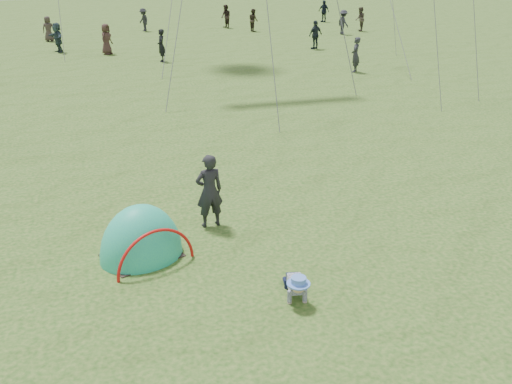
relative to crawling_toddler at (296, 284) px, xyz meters
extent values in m
plane|color=#174010|center=(-0.75, 0.62, -0.28)|extent=(140.00, 140.00, 0.00)
ellipsoid|color=teal|center=(-2.43, 2.27, -0.28)|extent=(2.07, 1.90, 2.18)
imported|color=black|center=(-0.84, 3.23, 0.54)|extent=(0.65, 0.47, 1.65)
imported|color=black|center=(0.78, 23.65, 0.58)|extent=(0.42, 0.63, 1.72)
imported|color=#3F362E|center=(16.64, 32.19, 0.59)|extent=(0.93, 1.03, 1.74)
imported|color=#28272F|center=(14.72, 30.94, 0.57)|extent=(0.79, 1.18, 1.70)
imported|color=#352B27|center=(-5.42, 33.24, 0.53)|extent=(0.88, 0.67, 1.62)
imported|color=black|center=(9.00, 34.35, 0.53)|extent=(0.74, 0.89, 1.63)
imported|color=black|center=(16.33, 38.49, 0.60)|extent=(0.90, 1.11, 1.76)
imported|color=black|center=(1.17, 36.75, 0.54)|extent=(0.95, 1.21, 1.65)
imported|color=#3A2622|center=(-1.96, 26.94, 0.58)|extent=(0.94, 1.01, 1.73)
imported|color=#25363B|center=(-4.70, 28.51, 0.57)|extent=(1.09, 1.65, 1.71)
imported|color=#25262B|center=(9.63, 18.11, 0.57)|extent=(0.68, 0.74, 1.70)
imported|color=black|center=(7.48, 36.78, 0.59)|extent=(0.87, 1.00, 1.75)
imported|color=black|center=(10.36, 25.32, 0.57)|extent=(1.08, 0.76, 1.71)
camera|label=1|loc=(-3.01, -7.91, 5.33)|focal=40.00mm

